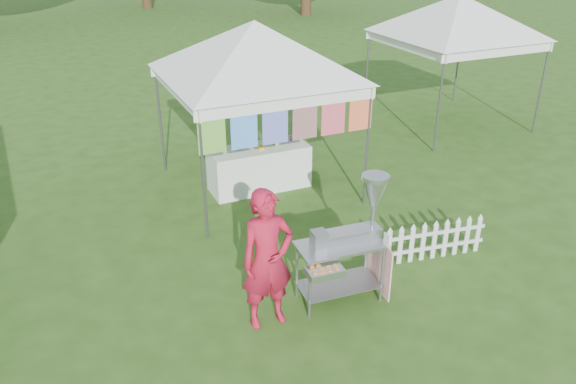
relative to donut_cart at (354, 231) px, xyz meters
name	(u,v)px	position (x,y,z in m)	size (l,w,h in m)	color
ground	(353,286)	(0.15, 0.18, -0.99)	(120.00, 120.00, 0.00)	#2A4C15
canopy_main	(254,21)	(0.15, 3.68, 2.00)	(4.24, 4.24, 3.45)	#59595E
donut_cart	(354,231)	(0.00, 0.00, 0.00)	(1.26, 0.78, 1.69)	gray
vendor	(268,260)	(-1.18, -0.02, -0.10)	(0.65, 0.43, 1.78)	#AB152D
picket_fence	(434,241)	(1.56, 0.31, -0.70)	(1.61, 0.26, 0.56)	silver
display_table	(259,168)	(0.15, 3.60, -0.60)	(1.80, 0.70, 0.79)	white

